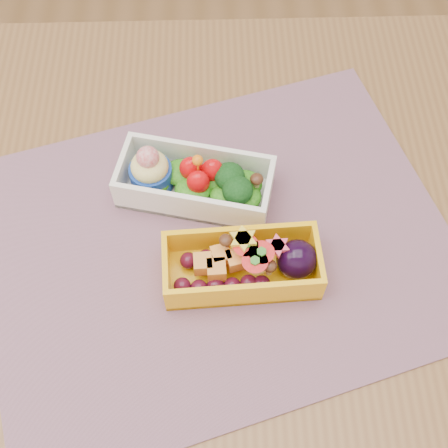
{
  "coord_description": "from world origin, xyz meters",
  "views": [
    {
      "loc": [
        0.04,
        -0.33,
        1.38
      ],
      "look_at": [
        0.05,
        0.01,
        0.79
      ],
      "focal_mm": 46.53,
      "sensor_mm": 36.0,
      "label": 1
    }
  ],
  "objects_px": {
    "table": "(190,279)",
    "bento_yellow": "(245,265)",
    "bento_white": "(194,182)",
    "placemat": "(218,243)"
  },
  "relations": [
    {
      "from": "bento_white",
      "to": "table",
      "type": "bearing_deg",
      "value": -86.14
    },
    {
      "from": "table",
      "to": "bento_white",
      "type": "distance_m",
      "value": 0.15
    },
    {
      "from": "placemat",
      "to": "bento_yellow",
      "type": "height_order",
      "value": "bento_yellow"
    },
    {
      "from": "bento_white",
      "to": "bento_yellow",
      "type": "height_order",
      "value": "bento_white"
    },
    {
      "from": "placemat",
      "to": "bento_white",
      "type": "height_order",
      "value": "bento_white"
    },
    {
      "from": "placemat",
      "to": "bento_white",
      "type": "bearing_deg",
      "value": 110.8
    },
    {
      "from": "table",
      "to": "bento_yellow",
      "type": "relative_size",
      "value": 6.55
    },
    {
      "from": "table",
      "to": "bento_yellow",
      "type": "distance_m",
      "value": 0.15
    },
    {
      "from": "bento_white",
      "to": "bento_yellow",
      "type": "distance_m",
      "value": 0.13
    },
    {
      "from": "bento_white",
      "to": "bento_yellow",
      "type": "relative_size",
      "value": 1.11
    }
  ]
}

